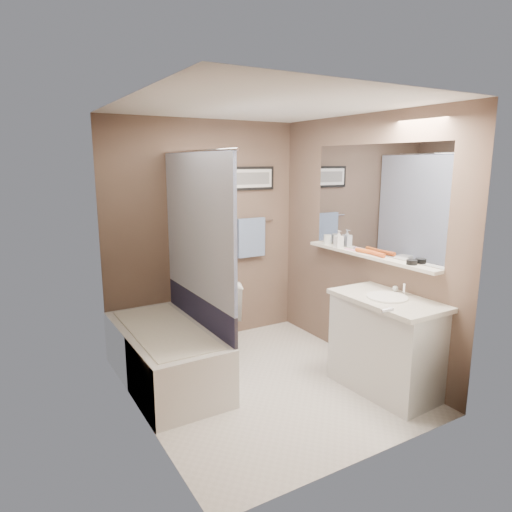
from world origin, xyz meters
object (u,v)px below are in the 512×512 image
hair_brush_front (376,254)px  soap_bottle (339,239)px  bathtub (165,356)px  vanity (386,347)px  toilet (217,313)px  hair_brush_back (366,251)px  glass_jar (327,240)px  candle_bowl_near (412,262)px

hair_brush_front → soap_bottle: (0.00, 0.52, 0.06)m
bathtub → hair_brush_front: hair_brush_front is taller
vanity → hair_brush_front: size_ratio=4.09×
toilet → hair_brush_front: (1.07, -1.15, 0.73)m
vanity → hair_brush_back: 0.91m
hair_brush_back → glass_jar: (0.00, 0.56, 0.03)m
bathtub → toilet: size_ratio=1.84×
toilet → hair_brush_back: size_ratio=3.71×
hair_brush_back → glass_jar: bearing=90.0°
bathtub → hair_brush_back: size_ratio=6.82×
vanity → soap_bottle: soap_bottle is taller
hair_brush_back → soap_bottle: soap_bottle is taller
bathtub → candle_bowl_near: 2.31m
toilet → candle_bowl_near: 2.03m
glass_jar → soap_bottle: soap_bottle is taller
soap_bottle → glass_jar: bearing=90.0°
hair_brush_back → soap_bottle: size_ratio=1.30×
vanity → glass_jar: bearing=76.7°
vanity → soap_bottle: 1.20m
bathtub → hair_brush_front: 2.13m
hair_brush_front → glass_jar: 0.70m
hair_brush_front → toilet: bearing=132.8°
glass_jar → candle_bowl_near: bearing=-90.0°
toilet → candle_bowl_near: bearing=146.3°
soap_bottle → toilet: bearing=149.4°
soap_bottle → candle_bowl_near: bearing=-90.0°
toilet → glass_jar: size_ratio=8.17×
bathtub → hair_brush_front: bearing=-23.6°
bathtub → vanity: bearing=-35.5°
candle_bowl_near → glass_jar: 1.11m
bathtub → candle_bowl_near: bearing=-33.9°
bathtub → soap_bottle: (1.79, -0.23, 0.95)m
toilet → vanity: bearing=142.3°
candle_bowl_near → hair_brush_back: bearing=90.0°
hair_brush_front → glass_jar: (0.00, 0.70, 0.03)m
vanity → glass_jar: glass_jar is taller
toilet → soap_bottle: soap_bottle is taller
toilet → soap_bottle: (1.07, -0.63, 0.79)m
toilet → glass_jar: 1.39m
bathtub → glass_jar: (1.79, -0.06, 0.92)m
glass_jar → soap_bottle: (0.00, -0.18, 0.03)m
candle_bowl_near → hair_brush_back: size_ratio=0.41×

